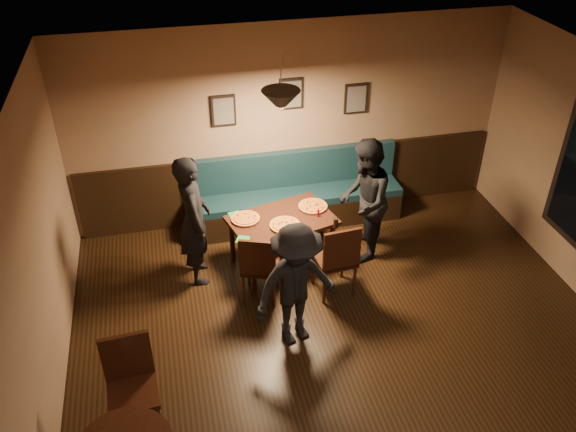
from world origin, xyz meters
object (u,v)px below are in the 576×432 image
object	(u,v)px
chair_near_left	(260,264)
diner_front	(296,286)
dining_table	(282,241)
diner_right	(364,201)
tabasco_bottle	(318,212)
cafe_chair_far	(133,392)
diner_left	(194,220)
soda_glass	(336,223)
booth_bench	(295,192)
chair_near_right	(334,257)

from	to	relation	value
chair_near_left	diner_front	size ratio (longest dim) A/B	0.63
dining_table	diner_right	size ratio (longest dim) A/B	0.76
tabasco_bottle	cafe_chair_far	distance (m)	3.19
chair_near_left	cafe_chair_far	bearing A→B (deg)	-112.79
diner_left	diner_right	bearing A→B (deg)	-92.15
dining_table	diner_front	distance (m)	1.44
dining_table	diner_front	size ratio (longest dim) A/B	0.85
dining_table	tabasco_bottle	xyz separation A→B (m)	(0.46, -0.04, 0.40)
diner_front	tabasco_bottle	bearing A→B (deg)	48.99
soda_glass	tabasco_bottle	bearing A→B (deg)	116.19
dining_table	diner_left	xyz separation A→B (m)	(-1.08, -0.04, 0.51)
chair_near_left	diner_right	bearing A→B (deg)	39.87
dining_table	cafe_chair_far	world-z (taller)	cafe_chair_far
diner_right	cafe_chair_far	world-z (taller)	diner_right
booth_bench	dining_table	size ratio (longest dim) A/B	2.37
chair_near_right	diner_right	distance (m)	0.90
soda_glass	tabasco_bottle	world-z (taller)	soda_glass
chair_near_right	tabasco_bottle	size ratio (longest dim) A/B	8.02
diner_right	soda_glass	world-z (taller)	diner_right
diner_right	chair_near_right	bearing A→B (deg)	-20.37
chair_near_right	diner_front	distance (m)	0.97
chair_near_right	soda_glass	world-z (taller)	chair_near_right
diner_front	tabasco_bottle	world-z (taller)	diner_front
dining_table	diner_left	distance (m)	1.20
chair_near_right	soda_glass	distance (m)	0.43
booth_bench	chair_near_right	xyz separation A→B (m)	(0.11, -1.55, 0.01)
dining_table	booth_bench	bearing A→B (deg)	51.18
booth_bench	tabasco_bottle	world-z (taller)	booth_bench
booth_bench	soda_glass	distance (m)	1.25
booth_bench	cafe_chair_far	size ratio (longest dim) A/B	2.93
booth_bench	chair_near_left	size ratio (longest dim) A/B	3.17
booth_bench	soda_glass	bearing A→B (deg)	-79.71
chair_near_left	diner_left	distance (m)	0.96
diner_left	dining_table	bearing A→B (deg)	-89.70
chair_near_right	diner_right	xyz separation A→B (m)	(0.56, 0.63, 0.32)
diner_left	chair_near_left	bearing A→B (deg)	-129.71
diner_left	tabasco_bottle	distance (m)	1.55
booth_bench	chair_near_left	world-z (taller)	booth_bench
diner_right	tabasco_bottle	size ratio (longest dim) A/B	13.06
dining_table	chair_near_right	bearing A→B (deg)	-69.22
booth_bench	cafe_chair_far	world-z (taller)	cafe_chair_far
chair_near_left	diner_front	bearing A→B (deg)	-53.15
diner_right	soda_glass	bearing A→B (deg)	-36.94
booth_bench	diner_front	size ratio (longest dim) A/B	2.00
chair_near_left	cafe_chair_far	distance (m)	2.20
booth_bench	diner_left	size ratio (longest dim) A/B	1.77
dining_table	chair_near_left	world-z (taller)	chair_near_left
dining_table	chair_near_right	world-z (taller)	chair_near_right
chair_near_left	tabasco_bottle	bearing A→B (deg)	52.18
diner_front	chair_near_right	bearing A→B (deg)	30.71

